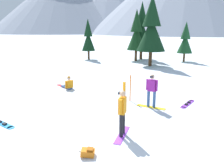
{
  "coord_description": "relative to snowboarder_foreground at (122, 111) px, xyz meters",
  "views": [
    {
      "loc": [
        1.99,
        -8.01,
        4.07
      ],
      "look_at": [
        0.04,
        4.1,
        1.0
      ],
      "focal_mm": 35.37,
      "sensor_mm": 36.0,
      "label": 1
    }
  ],
  "objects": [
    {
      "name": "pine_tree_tall",
      "position": [
        -0.05,
        22.96,
        3.14
      ],
      "size": [
        2.66,
        2.66,
        7.6
      ],
      "color": "#472D19",
      "rests_on": "ground_plane"
    },
    {
      "name": "snowboarder_foreground",
      "position": [
        0.0,
        0.0,
        0.0
      ],
      "size": [
        0.49,
        1.6,
        2.1
      ],
      "color": "#993FD8",
      "rests_on": "ground_plane"
    },
    {
      "name": "snowboarder_background",
      "position": [
        -4.54,
        6.31,
        -0.68
      ],
      "size": [
        1.6,
        1.45,
        0.93
      ],
      "color": "#335184",
      "rests_on": "ground_plane"
    },
    {
      "name": "trail_marker_pole",
      "position": [
        -0.04,
        4.33,
        -0.24
      ],
      "size": [
        0.06,
        0.06,
        1.52
      ],
      "primitive_type": "cylinder",
      "color": "orange",
      "rests_on": "ground_plane"
    },
    {
      "name": "snowboarder_midground",
      "position": [
        1.16,
        3.41,
        -0.05
      ],
      "size": [
        1.57,
        0.78,
        1.79
      ],
      "color": "yellow",
      "rests_on": "ground_plane"
    },
    {
      "name": "peak_east_ridge",
      "position": [
        -82.67,
        209.63,
        29.65
      ],
      "size": [
        139.93,
        139.93,
        58.66
      ],
      "color": "#8C93A3",
      "rests_on": "ground_plane"
    },
    {
      "name": "pine_tree_young",
      "position": [
        1.18,
        17.23,
        3.16
      ],
      "size": [
        3.16,
        3.16,
        7.63
      ],
      "color": "#472D19",
      "rests_on": "ground_plane"
    },
    {
      "name": "loose_snowboard_near_left",
      "position": [
        3.18,
        4.25,
        -0.98
      ],
      "size": [
        1.07,
        1.67,
        0.09
      ],
      "color": "#993FD8",
      "rests_on": "ground_plane"
    },
    {
      "name": "backpack_orange",
      "position": [
        -0.94,
        -1.64,
        -0.87
      ],
      "size": [
        0.55,
        0.38,
        0.29
      ],
      "color": "orange",
      "rests_on": "ground_plane"
    },
    {
      "name": "pine_tree_broad",
      "position": [
        -0.64,
        21.01,
        2.54
      ],
      "size": [
        2.35,
        2.35,
        6.5
      ],
      "color": "#472D19",
      "rests_on": "ground_plane"
    },
    {
      "name": "pine_tree_slender",
      "position": [
        -7.09,
        21.37,
        1.95
      ],
      "size": [
        1.8,
        1.8,
        5.43
      ],
      "color": "#472D19",
      "rests_on": "ground_plane"
    },
    {
      "name": "pine_tree_short",
      "position": [
        5.48,
        21.33,
        1.71
      ],
      "size": [
        1.9,
        1.9,
        4.97
      ],
      "color": "#472D19",
      "rests_on": "ground_plane"
    },
    {
      "name": "ground_plane",
      "position": [
        -1.12,
        0.1,
        -1.0
      ],
      "size": [
        800.0,
        800.0,
        0.0
      ],
      "primitive_type": "plane",
      "color": "silver"
    },
    {
      "name": "loose_snowboard_far_spare",
      "position": [
        -5.36,
        0.21,
        -0.98
      ],
      "size": [
        1.66,
        1.02,
        0.09
      ],
      "color": "#1E8CD8",
      "rests_on": "ground_plane"
    }
  ]
}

